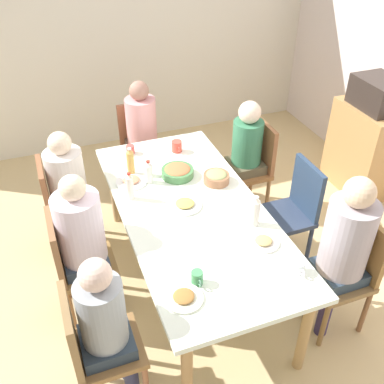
{
  "coord_description": "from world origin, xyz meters",
  "views": [
    {
      "loc": [
        2.39,
        -0.89,
        2.75
      ],
      "look_at": [
        0.0,
        0.0,
        0.89
      ],
      "focal_mm": 41.94,
      "sensor_mm": 36.0,
      "label": 1
    }
  ],
  "objects_px": {
    "chair_0": "(61,203)",
    "person_3": "(245,149)",
    "person_2": "(142,130)",
    "bottle_3": "(130,162)",
    "chair_1": "(74,262)",
    "plate_2": "(263,242)",
    "chair_2": "(141,143)",
    "chair_3": "(253,163)",
    "microwave": "(379,94)",
    "person_6": "(106,322)",
    "bottle_0": "(149,172)",
    "person_0": "(69,183)",
    "chair_5": "(348,268)",
    "chair_4": "(293,208)",
    "plate_1": "(184,298)",
    "cup_1": "(177,146)",
    "person_1": "(83,236)",
    "person_5": "(344,244)",
    "bowl_1": "(178,172)",
    "plate_3": "(131,181)",
    "cup_3": "(130,150)",
    "dining_table": "(192,216)",
    "cup_2": "(298,267)",
    "bottle_1": "(130,187)",
    "bowl_0": "(216,177)",
    "cup_0": "(197,278)",
    "bottle_2": "(255,211)",
    "chair_6": "(93,345)",
    "plate_0": "(185,205)",
    "side_cabinet": "(365,148)"
  },
  "relations": [
    {
      "from": "person_2",
      "to": "bottle_3",
      "type": "distance_m",
      "value": 0.84
    },
    {
      "from": "person_3",
      "to": "bowl_1",
      "type": "distance_m",
      "value": 0.8
    },
    {
      "from": "bottle_2",
      "to": "bottle_3",
      "type": "height_order",
      "value": "bottle_3"
    },
    {
      "from": "bowl_1",
      "to": "cup_3",
      "type": "xyz_separation_m",
      "value": [
        -0.47,
        -0.27,
        -0.0
      ]
    },
    {
      "from": "person_2",
      "to": "chair_4",
      "type": "xyz_separation_m",
      "value": [
        1.37,
        0.88,
        -0.19
      ]
    },
    {
      "from": "person_2",
      "to": "bottle_0",
      "type": "distance_m",
      "value": 0.96
    },
    {
      "from": "bottle_2",
      "to": "bottle_3",
      "type": "distance_m",
      "value": 1.11
    },
    {
      "from": "chair_3",
      "to": "chair_4",
      "type": "height_order",
      "value": "same"
    },
    {
      "from": "chair_5",
      "to": "chair_2",
      "type": "bearing_deg",
      "value": -158.06
    },
    {
      "from": "chair_0",
      "to": "bottle_0",
      "type": "relative_size",
      "value": 4.59
    },
    {
      "from": "bowl_0",
      "to": "person_1",
      "type": "bearing_deg",
      "value": -76.86
    },
    {
      "from": "person_1",
      "to": "bottle_3",
      "type": "xyz_separation_m",
      "value": [
        -0.6,
        0.49,
        0.13
      ]
    },
    {
      "from": "chair_3",
      "to": "plate_3",
      "type": "xyz_separation_m",
      "value": [
        0.24,
        -1.21,
        0.25
      ]
    },
    {
      "from": "person_0",
      "to": "person_6",
      "type": "distance_m",
      "value": 1.44
    },
    {
      "from": "chair_2",
      "to": "chair_3",
      "type": "relative_size",
      "value": 1.0
    },
    {
      "from": "chair_3",
      "to": "cup_2",
      "type": "relative_size",
      "value": 7.69
    },
    {
      "from": "person_6",
      "to": "plate_3",
      "type": "height_order",
      "value": "person_6"
    },
    {
      "from": "chair_2",
      "to": "microwave",
      "type": "xyz_separation_m",
      "value": [
        0.8,
        2.11,
        0.53
      ]
    },
    {
      "from": "cup_3",
      "to": "microwave",
      "type": "height_order",
      "value": "microwave"
    },
    {
      "from": "person_1",
      "to": "bottle_0",
      "type": "bearing_deg",
      "value": 126.3
    },
    {
      "from": "bottle_1",
      "to": "bottle_2",
      "type": "distance_m",
      "value": 0.93
    },
    {
      "from": "dining_table",
      "to": "chair_1",
      "type": "xyz_separation_m",
      "value": [
        0.0,
        -0.88,
        -0.16
      ]
    },
    {
      "from": "plate_1",
      "to": "cup_1",
      "type": "relative_size",
      "value": 1.82
    },
    {
      "from": "person_1",
      "to": "plate_2",
      "type": "relative_size",
      "value": 5.9
    },
    {
      "from": "chair_0",
      "to": "person_1",
      "type": "relative_size",
      "value": 0.74
    },
    {
      "from": "chair_1",
      "to": "side_cabinet",
      "type": "bearing_deg",
      "value": 102.52
    },
    {
      "from": "chair_0",
      "to": "person_6",
      "type": "bearing_deg",
      "value": 3.72
    },
    {
      "from": "chair_2",
      "to": "bottle_0",
      "type": "bearing_deg",
      "value": -10.78
    },
    {
      "from": "chair_1",
      "to": "plate_2",
      "type": "distance_m",
      "value": 1.32
    },
    {
      "from": "person_2",
      "to": "person_0",
      "type": "bearing_deg",
      "value": -50.5
    },
    {
      "from": "person_2",
      "to": "cup_2",
      "type": "bearing_deg",
      "value": 10.05
    },
    {
      "from": "cup_0",
      "to": "bottle_0",
      "type": "bearing_deg",
      "value": 178.59
    },
    {
      "from": "person_5",
      "to": "cup_2",
      "type": "distance_m",
      "value": 0.41
    },
    {
      "from": "bottle_2",
      "to": "person_1",
      "type": "bearing_deg",
      "value": -105.39
    },
    {
      "from": "chair_5",
      "to": "chair_6",
      "type": "height_order",
      "value": "same"
    },
    {
      "from": "bottle_2",
      "to": "microwave",
      "type": "distance_m",
      "value": 2.03
    },
    {
      "from": "person_0",
      "to": "chair_5",
      "type": "relative_size",
      "value": 1.28
    },
    {
      "from": "chair_5",
      "to": "plate_2",
      "type": "distance_m",
      "value": 0.65
    },
    {
      "from": "cup_3",
      "to": "chair_4",
      "type": "bearing_deg",
      "value": 50.33
    },
    {
      "from": "dining_table",
      "to": "chair_1",
      "type": "relative_size",
      "value": 2.4
    },
    {
      "from": "chair_6",
      "to": "plate_0",
      "type": "distance_m",
      "value": 1.16
    },
    {
      "from": "chair_5",
      "to": "cup_2",
      "type": "bearing_deg",
      "value": -79.58
    },
    {
      "from": "bottle_0",
      "to": "bottle_1",
      "type": "xyz_separation_m",
      "value": [
        0.16,
        -0.19,
        0.02
      ]
    },
    {
      "from": "cup_0",
      "to": "chair_2",
      "type": "bearing_deg",
      "value": 174.07
    },
    {
      "from": "person_2",
      "to": "person_3",
      "type": "xyz_separation_m",
      "value": [
        0.65,
        0.78,
        -0.02
      ]
    },
    {
      "from": "chair_3",
      "to": "chair_4",
      "type": "xyz_separation_m",
      "value": [
        0.72,
        0.0,
        0.0
      ]
    },
    {
      "from": "bottle_0",
      "to": "microwave",
      "type": "distance_m",
      "value": 2.32
    },
    {
      "from": "chair_1",
      "to": "person_3",
      "type": "height_order",
      "value": "person_3"
    },
    {
      "from": "chair_0",
      "to": "person_3",
      "type": "height_order",
      "value": "person_3"
    },
    {
      "from": "person_5",
      "to": "bowl_1",
      "type": "xyz_separation_m",
      "value": [
        -1.16,
        -0.75,
        0.02
      ]
    }
  ]
}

